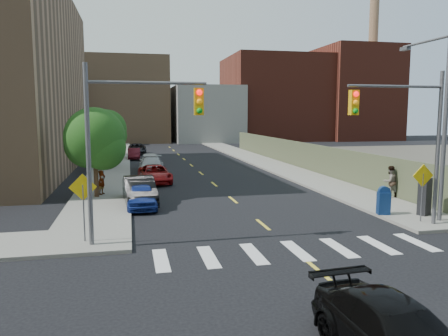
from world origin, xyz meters
name	(u,v)px	position (x,y,z in m)	size (l,w,h in m)	color
ground	(346,294)	(0.00, 0.00, 0.00)	(160.00, 160.00, 0.00)	black
sidewalk_nw	(115,157)	(-7.75, 41.50, 0.07)	(3.50, 73.00, 0.15)	gray
sidewalk_ne	(242,154)	(7.75, 41.50, 0.07)	(3.50, 73.00, 0.15)	gray
fence_north	(297,155)	(9.60, 28.00, 1.25)	(0.12, 44.00, 2.50)	#656547
bg_bldg_west	(34,108)	(-22.00, 70.00, 6.00)	(14.00, 18.00, 12.00)	#592319
bg_bldg_midwest	(128,101)	(-6.00, 72.00, 7.50)	(14.00, 16.00, 15.00)	#8C6B4C
bg_bldg_center	(205,114)	(8.00, 70.00, 5.00)	(12.00, 16.00, 10.00)	gray
bg_bldg_east	(273,99)	(22.00, 72.00, 8.00)	(18.00, 18.00, 16.00)	#592319
bg_bldg_fareast	(353,94)	(38.00, 70.00, 9.00)	(14.00, 16.00, 18.00)	#592319
smokestack	(372,69)	(42.00, 70.00, 14.00)	(1.80, 1.80, 28.00)	#8C6B4C
signal_nw	(129,130)	(-5.98, 6.00, 4.53)	(4.59, 0.30, 7.00)	#59595E
signal_ne	(409,128)	(5.98, 6.00, 4.53)	(4.59, 0.30, 7.00)	#59595E
streetlight_ne	(440,112)	(8.20, 6.90, 5.22)	(0.25, 3.70, 9.00)	#59595E
warn_sign_nw	(83,195)	(-7.80, 6.50, 1.99)	(1.06, 0.06, 2.83)	#59595E
warn_sign_ne	(423,182)	(7.20, 6.50, 1.99)	(1.06, 0.06, 2.83)	#59595E
warn_sign_midwest	(103,159)	(-7.80, 20.00, 1.99)	(1.06, 0.06, 2.83)	#59595E
tree_west_near	(95,142)	(-8.00, 16.05, 3.48)	(3.66, 3.64, 5.52)	#332114
tree_west_far	(107,132)	(-8.00, 31.05, 3.48)	(3.66, 3.64, 5.52)	#332114
parked_car_blue	(141,196)	(-5.43, 12.88, 0.67)	(1.59, 3.96, 1.35)	navy
parked_car_black	(139,191)	(-5.50, 13.96, 0.79)	(1.66, 4.77, 1.57)	black
parked_car_red	(155,174)	(-4.20, 21.56, 0.67)	(2.21, 4.79, 1.33)	maroon
parked_car_silver	(151,165)	(-4.20, 26.56, 0.72)	(2.02, 4.98, 1.44)	#A8ABB0
parked_car_white	(150,161)	(-4.20, 29.34, 0.79)	(1.86, 4.62, 1.57)	silver
parked_car_maroon	(134,154)	(-5.50, 39.13, 0.63)	(1.33, 3.81, 1.26)	#460E16
parked_car_grey	(137,149)	(-5.08, 45.30, 0.68)	(2.26, 4.89, 1.36)	black
mailbox	(384,201)	(6.30, 8.16, 0.84)	(0.66, 0.56, 1.42)	navy
payphone	(425,197)	(8.17, 7.59, 1.07)	(0.55, 0.45, 1.85)	black
pedestrian_west	(101,180)	(-7.74, 16.73, 1.08)	(0.68, 0.44, 1.85)	gray
pedestrian_east	(390,182)	(9.20, 12.11, 1.09)	(0.92, 0.72, 1.89)	gray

